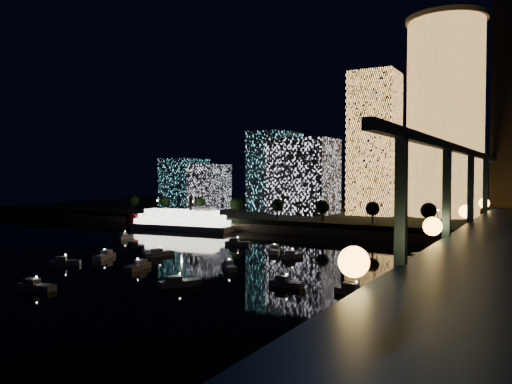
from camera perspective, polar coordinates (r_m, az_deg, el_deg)
ground at (r=116.28m, az=-4.89°, el=-9.47°), size 520.00×520.00×0.00m
far_bank at (r=262.29m, az=15.73°, el=-2.58°), size 420.00×160.00×5.00m
seawall at (r=188.26m, az=9.71°, el=-4.62°), size 420.00×6.00×3.00m
tower_cylindrical at (r=234.05m, az=20.78°, el=8.00°), size 34.00×34.00×85.92m
tower_rectangular at (r=231.91m, az=13.39°, el=5.37°), size 20.09×20.09×63.94m
midrise_blocks at (r=249.64m, az=-0.12°, el=1.62°), size 93.83×36.64×39.52m
riverboat at (r=211.96m, az=-9.01°, el=-3.27°), size 49.25×15.55×14.59m
motorboats at (r=130.77m, az=-4.87°, el=-7.82°), size 108.28×80.15×2.78m
esplanade_trees at (r=200.27m, az=5.27°, el=-1.63°), size 166.13×6.95×8.97m
street_lamps at (r=212.48m, az=2.25°, el=-1.80°), size 132.70×0.70×5.65m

